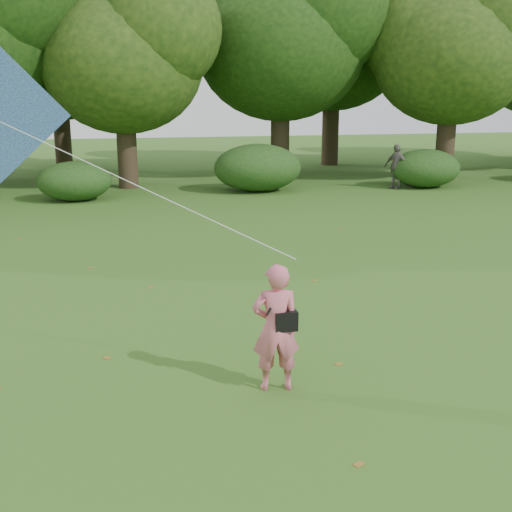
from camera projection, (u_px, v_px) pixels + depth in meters
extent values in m
plane|color=#265114|center=(342.00, 406.00, 8.11)|extent=(100.00, 100.00, 0.00)
imported|color=#D46377|center=(276.00, 328.00, 8.38)|extent=(0.67, 0.48, 1.73)
imported|color=slate|center=(396.00, 167.00, 26.12)|extent=(0.95, 1.12, 1.80)
cube|color=black|center=(285.00, 320.00, 8.35)|extent=(0.30, 0.20, 0.26)
cylinder|color=black|center=(277.00, 297.00, 8.23)|extent=(0.33, 0.14, 0.47)
cylinder|color=white|center=(134.00, 184.00, 8.50)|extent=(3.92, 2.09, 1.78)
cylinder|color=#3A2D1E|center=(127.00, 149.00, 26.18)|extent=(0.80, 0.80, 3.15)
ellipsoid|color=#1E3F11|center=(123.00, 64.00, 25.35)|extent=(6.40, 6.40, 5.44)
cylinder|color=#3A2D1E|center=(280.00, 137.00, 29.50)|extent=(0.86, 0.86, 3.67)
ellipsoid|color=#1E3F11|center=(281.00, 48.00, 28.53)|extent=(7.60, 7.60, 6.46)
cylinder|color=#3A2D1E|center=(446.00, 141.00, 28.67)|extent=(0.83, 0.83, 3.43)
ellipsoid|color=#1E3F11|center=(452.00, 57.00, 27.78)|extent=(6.80, 6.80, 5.78)
cylinder|color=#3A2D1E|center=(62.00, 135.00, 32.58)|extent=(0.84, 0.84, 3.50)
ellipsoid|color=#1E3F11|center=(57.00, 59.00, 31.67)|extent=(7.00, 7.00, 5.95)
cylinder|color=#3A2D1E|center=(330.00, 127.00, 34.57)|extent=(0.90, 0.90, 4.02)
ellipsoid|color=#1E3F11|center=(333.00, 46.00, 33.53)|extent=(7.80, 7.80, 6.63)
ellipsoid|color=#264919|center=(75.00, 181.00, 23.23)|extent=(2.66, 2.09, 1.42)
ellipsoid|color=#264919|center=(258.00, 168.00, 25.43)|extent=(3.50, 2.75, 1.88)
ellipsoid|color=#264919|center=(425.00, 168.00, 26.49)|extent=(2.94, 2.31, 1.58)
cube|color=brown|center=(19.00, 239.00, 17.31)|extent=(0.09, 0.12, 0.01)
cube|color=brown|center=(359.00, 464.00, 6.83)|extent=(0.14, 0.12, 0.01)
cube|color=brown|center=(107.00, 358.00, 9.56)|extent=(0.14, 0.14, 0.01)
cube|color=brown|center=(314.00, 281.00, 13.47)|extent=(0.14, 0.13, 0.01)
cube|color=brown|center=(90.00, 268.00, 14.46)|extent=(0.13, 0.10, 0.01)
cube|color=brown|center=(339.00, 229.00, 18.53)|extent=(0.14, 0.14, 0.01)
cube|color=brown|center=(339.00, 364.00, 9.35)|extent=(0.14, 0.12, 0.01)
cube|color=brown|center=(151.00, 287.00, 13.03)|extent=(0.09, 0.13, 0.01)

